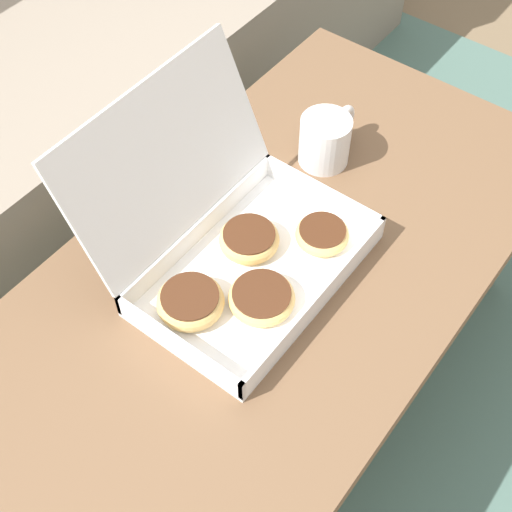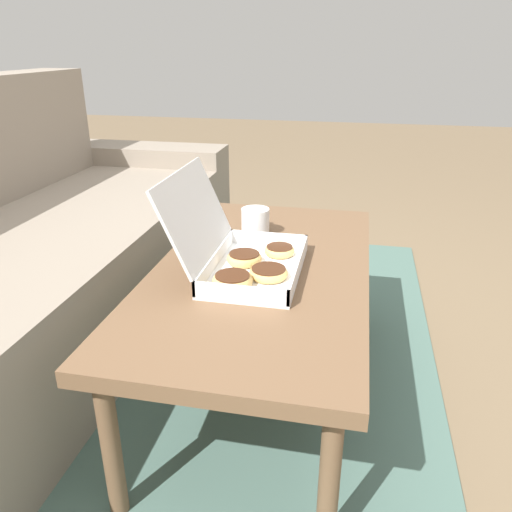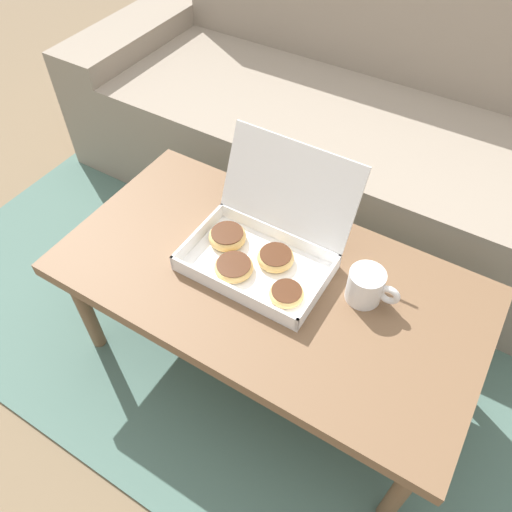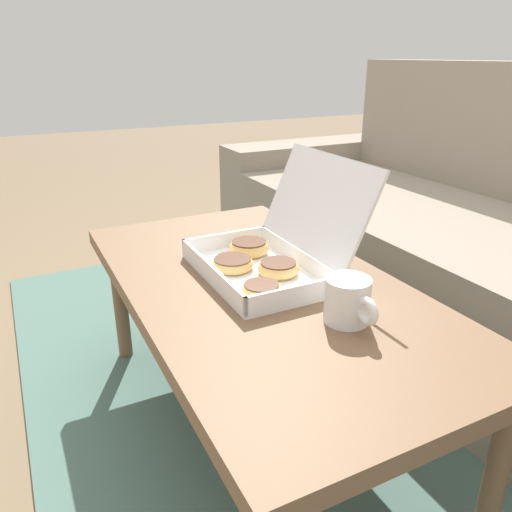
% 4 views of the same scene
% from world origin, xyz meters
% --- Properties ---
extents(ground_plane, '(12.00, 12.00, 0.00)m').
position_xyz_m(ground_plane, '(0.00, 0.00, 0.00)').
color(ground_plane, '#756047').
extents(area_rug, '(2.66, 1.89, 0.01)m').
position_xyz_m(area_rug, '(0.00, 0.30, 0.01)').
color(area_rug, '#4C6B60').
rests_on(area_rug, ground_plane).
extents(coffee_table, '(1.14, 0.60, 0.44)m').
position_xyz_m(coffee_table, '(0.00, -0.08, 0.40)').
color(coffee_table, brown).
rests_on(coffee_table, ground_plane).
extents(pastry_box, '(0.38, 0.35, 0.28)m').
position_xyz_m(pastry_box, '(-0.05, -0.03, 0.49)').
color(pastry_box, white).
rests_on(pastry_box, coffee_table).
extents(coffee_mug, '(0.14, 0.09, 0.09)m').
position_xyz_m(coffee_mug, '(0.24, -0.01, 0.49)').
color(coffee_mug, white).
rests_on(coffee_mug, coffee_table).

